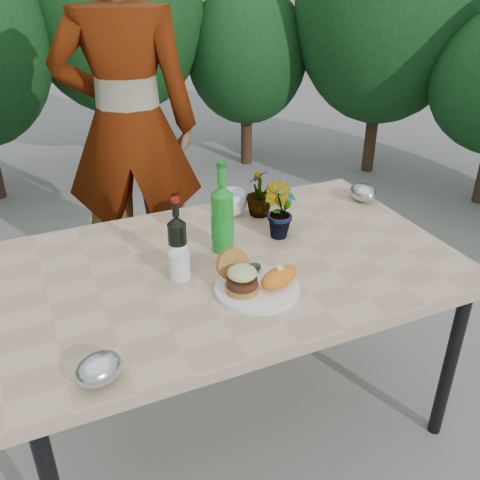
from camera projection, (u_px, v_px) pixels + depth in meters
name	position (u px, v px, depth m)	size (l,w,h in m)	color
ground	(232.00, 413.00, 2.27)	(80.00, 80.00, 0.00)	slate
patio_table	(231.00, 275.00, 1.94)	(1.60, 1.00, 0.75)	tan
shrub_hedge	(152.00, 63.00, 3.04)	(7.02, 5.05, 2.23)	#382316
dinner_plate	(257.00, 288.00, 1.75)	(0.28, 0.28, 0.01)	white
burger_stack	(240.00, 276.00, 1.72)	(0.11, 0.16, 0.11)	#B7722D
sweet_potato	(279.00, 277.00, 1.74)	(0.15, 0.08, 0.06)	orange
grilled_veg	(250.00, 268.00, 1.82)	(0.08, 0.05, 0.03)	olive
wine_bottle	(178.00, 245.00, 1.81)	(0.07, 0.07, 0.28)	black
sparkling_water	(222.00, 219.00, 1.93)	(0.08, 0.08, 0.34)	#188522
plastic_cup	(180.00, 266.00, 1.80)	(0.07, 0.07, 0.10)	silver
seedling_left	(285.00, 206.00, 2.08)	(0.11, 0.07, 0.21)	#20551D
seedling_mid	(277.00, 211.00, 2.03)	(0.12, 0.09, 0.21)	#2C5E20
seedling_right	(260.00, 192.00, 2.20)	(0.11, 0.11, 0.20)	#286020
blue_bowl	(232.00, 203.00, 2.23)	(0.13, 0.13, 0.10)	white
foil_packet_left	(99.00, 369.00, 1.37)	(0.13, 0.11, 0.08)	silver
foil_packet_right	(363.00, 192.00, 2.35)	(0.13, 0.11, 0.08)	#AEB0B5
person	(128.00, 128.00, 2.63)	(0.70, 0.46, 1.91)	#A27051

